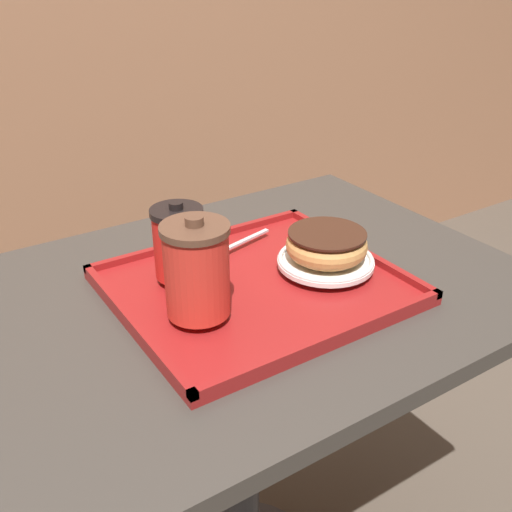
{
  "coord_description": "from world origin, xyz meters",
  "views": [
    {
      "loc": [
        -0.43,
        -0.73,
        1.25
      ],
      "look_at": [
        0.02,
        -0.02,
        0.81
      ],
      "focal_mm": 42.0,
      "sensor_mm": 36.0,
      "label": 1
    }
  ],
  "objects": [
    {
      "name": "spoon",
      "position": [
        0.04,
        0.09,
        0.78
      ],
      "size": [
        0.14,
        0.05,
        0.01
      ],
      "rotation": [
        0.0,
        0.0,
        3.39
      ],
      "color": "silver",
      "rests_on": "serving_tray"
    },
    {
      "name": "coffee_cup_front",
      "position": [
        -0.1,
        -0.06,
        0.84
      ],
      "size": [
        0.1,
        0.1,
        0.15
      ],
      "color": "red",
      "rests_on": "serving_tray"
    },
    {
      "name": "donut_chocolate_glazed",
      "position": [
        0.15,
        -0.05,
        0.81
      ],
      "size": [
        0.14,
        0.14,
        0.04
      ],
      "color": "tan",
      "rests_on": "plate_with_chocolate_donut"
    },
    {
      "name": "coffee_cup_rear",
      "position": [
        -0.07,
        0.05,
        0.83
      ],
      "size": [
        0.08,
        0.08,
        0.13
      ],
      "color": "red",
      "rests_on": "serving_tray"
    },
    {
      "name": "serving_tray",
      "position": [
        0.02,
        -0.02,
        0.75
      ],
      "size": [
        0.44,
        0.39,
        0.02
      ],
      "color": "maroon",
      "rests_on": "cafe_table"
    },
    {
      "name": "plate_with_chocolate_donut",
      "position": [
        0.15,
        -0.05,
        0.78
      ],
      "size": [
        0.16,
        0.16,
        0.01
      ],
      "color": "white",
      "rests_on": "serving_tray"
    },
    {
      "name": "cafe_table",
      "position": [
        0.0,
        0.0,
        0.58
      ],
      "size": [
        0.96,
        0.69,
        0.75
      ],
      "color": "#38332D",
      "rests_on": "ground_plane"
    }
  ]
}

